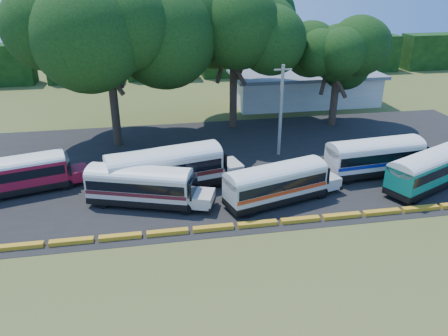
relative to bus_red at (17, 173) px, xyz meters
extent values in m
plane|color=#3B4D19|center=(12.31, -8.91, -1.72)|extent=(160.00, 160.00, 0.00)
cube|color=black|center=(13.31, 3.09, -1.71)|extent=(64.00, 24.00, 0.02)
cube|color=gold|center=(1.81, -7.91, -1.57)|extent=(2.70, 0.45, 0.30)
cube|color=gold|center=(4.81, -7.91, -1.57)|extent=(2.70, 0.45, 0.30)
cube|color=gold|center=(7.81, -7.91, -1.57)|extent=(2.70, 0.45, 0.30)
cube|color=gold|center=(10.81, -7.91, -1.57)|extent=(2.70, 0.45, 0.30)
cube|color=gold|center=(13.81, -7.91, -1.57)|extent=(2.70, 0.45, 0.30)
cube|color=gold|center=(16.81, -7.91, -1.57)|extent=(2.70, 0.45, 0.30)
cube|color=gold|center=(19.81, -7.91, -1.57)|extent=(2.70, 0.45, 0.30)
cube|color=gold|center=(22.81, -7.91, -1.57)|extent=(2.70, 0.45, 0.30)
cube|color=gold|center=(25.81, -7.91, -1.57)|extent=(2.70, 0.45, 0.30)
cube|color=gold|center=(28.81, -7.91, -1.57)|extent=(2.70, 0.45, 0.30)
cube|color=silver|center=(30.31, 21.09, 0.08)|extent=(18.00, 8.00, 3.60)
cube|color=slate|center=(30.31, 21.09, 2.08)|extent=(19.00, 9.00, 0.40)
cube|color=black|center=(0.31, 39.09, 1.28)|extent=(10.00, 4.00, 6.00)
cube|color=black|center=(12.31, 39.09, 1.28)|extent=(10.00, 4.00, 6.00)
cube|color=black|center=(24.31, 39.09, 1.28)|extent=(10.00, 4.00, 6.00)
cube|color=black|center=(36.31, 39.09, 1.28)|extent=(10.00, 4.00, 6.00)
cube|color=black|center=(48.31, 39.09, 1.28)|extent=(10.00, 4.00, 6.00)
cube|color=black|center=(60.31, 39.09, 1.28)|extent=(10.00, 4.00, 6.00)
cylinder|color=black|center=(3.45, -0.07, -1.26)|extent=(0.94, 0.48, 0.90)
cylinder|color=black|center=(2.94, 1.80, -1.26)|extent=(0.94, 0.48, 0.90)
cube|color=black|center=(-0.20, -0.06, -1.13)|extent=(7.74, 4.11, 0.50)
cube|color=maroon|center=(-0.20, -0.06, -0.06)|extent=(7.74, 4.11, 1.65)
cube|color=black|center=(-0.20, -0.06, 0.14)|extent=(7.46, 4.09, 0.69)
ellipsoid|color=white|center=(-0.20, -0.06, 0.77)|extent=(7.74, 4.11, 1.02)
cube|color=maroon|center=(4.15, 1.12, -0.86)|extent=(2.09, 2.34, 0.86)
cube|color=black|center=(3.60, 0.98, 0.02)|extent=(0.67, 2.04, 1.24)
cube|color=black|center=(4.89, 1.33, -1.22)|extent=(0.73, 2.18, 0.27)
cylinder|color=black|center=(12.19, -5.57, -1.26)|extent=(0.94, 0.53, 0.91)
cylinder|color=black|center=(12.81, -3.73, -1.26)|extent=(0.94, 0.53, 0.91)
cylinder|color=black|center=(6.36, -3.58, -1.26)|extent=(0.94, 0.53, 0.91)
cylinder|color=black|center=(6.98, -1.75, -1.26)|extent=(0.94, 0.53, 0.91)
cube|color=black|center=(9.16, -3.51, -1.13)|extent=(7.76, 4.54, 0.50)
cube|color=beige|center=(9.16, -3.51, -0.05)|extent=(7.76, 4.54, 1.66)
cube|color=black|center=(9.16, -3.51, 0.15)|extent=(7.50, 4.49, 0.70)
cube|color=#58161E|center=(9.16, -3.51, -0.38)|extent=(7.70, 4.55, 0.27)
ellipsoid|color=white|center=(9.16, -3.51, 0.78)|extent=(7.76, 4.54, 1.02)
cube|color=beige|center=(13.44, -4.97, -0.85)|extent=(2.19, 2.41, 0.86)
cube|color=black|center=(12.90, -4.79, 0.03)|extent=(0.80, 2.02, 1.24)
cube|color=black|center=(14.17, -5.22, -1.22)|extent=(0.87, 2.15, 0.27)
cube|color=black|center=(5.68, -2.33, -1.22)|extent=(0.87, 2.15, 0.27)
cylinder|color=black|center=(15.31, -1.75, -1.19)|extent=(1.10, 0.52, 1.06)
cylinder|color=black|center=(14.81, 0.46, -1.19)|extent=(1.10, 0.52, 1.06)
cylinder|color=black|center=(8.29, -3.32, -1.19)|extent=(1.10, 0.52, 1.06)
cylinder|color=black|center=(7.80, -1.11, -1.19)|extent=(1.10, 0.52, 1.06)
cube|color=black|center=(11.04, -1.55, -1.03)|extent=(9.04, 4.48, 0.58)
cube|color=beige|center=(11.04, -1.55, 0.23)|extent=(9.04, 4.48, 1.94)
cube|color=black|center=(11.04, -1.55, 0.46)|extent=(8.72, 4.47, 0.81)
cube|color=#4E1414|center=(11.04, -1.55, -0.16)|extent=(8.97, 4.50, 0.32)
ellipsoid|color=white|center=(11.04, -1.55, 1.19)|extent=(9.04, 4.48, 1.19)
cube|color=beige|center=(16.20, -0.39, -0.71)|extent=(2.37, 2.69, 1.00)
cube|color=black|center=(15.55, -0.54, 0.32)|extent=(0.69, 2.41, 1.45)
cube|color=black|center=(17.07, -0.19, -1.13)|extent=(0.75, 2.57, 0.32)
cube|color=black|center=(6.86, -2.49, -1.13)|extent=(0.75, 2.57, 0.32)
cylinder|color=black|center=(22.54, -4.94, -1.26)|extent=(0.95, 0.50, 0.92)
cylinder|color=black|center=(21.99, -3.06, -1.26)|extent=(0.95, 0.50, 0.92)
cylinder|color=black|center=(16.56, -6.69, -1.26)|extent=(0.95, 0.50, 0.92)
cylinder|color=black|center=(16.01, -4.80, -1.26)|extent=(0.95, 0.50, 0.92)
cube|color=black|center=(18.84, -5.00, -1.12)|extent=(7.85, 4.30, 0.50)
cube|color=beige|center=(18.84, -5.00, -0.03)|extent=(7.85, 4.30, 1.68)
cube|color=black|center=(18.84, -5.00, 0.17)|extent=(7.58, 4.27, 0.70)
cube|color=#B43212|center=(18.84, -5.00, -0.37)|extent=(7.79, 4.31, 0.27)
ellipsoid|color=white|center=(18.84, -5.00, 0.80)|extent=(7.85, 4.30, 1.03)
cube|color=beige|center=(23.23, -3.72, -0.85)|extent=(2.15, 2.40, 0.87)
cube|color=black|center=(22.68, -3.88, 0.05)|extent=(0.72, 2.06, 1.26)
cube|color=black|center=(23.98, -3.50, -1.21)|extent=(0.79, 2.20, 0.27)
cube|color=black|center=(15.28, -6.04, -1.21)|extent=(0.79, 2.20, 0.27)
cylinder|color=black|center=(32.12, -2.38, -1.23)|extent=(0.99, 0.36, 0.96)
cylinder|color=black|center=(31.93, -0.33, -1.23)|extent=(0.99, 0.36, 0.96)
cylinder|color=black|center=(25.59, -2.98, -1.23)|extent=(0.99, 0.36, 0.96)
cylinder|color=black|center=(25.40, -0.93, -1.23)|extent=(0.99, 0.36, 0.96)
cube|color=black|center=(28.28, -1.70, -1.09)|extent=(8.10, 3.13, 0.53)
cube|color=white|center=(28.28, -1.70, 0.06)|extent=(8.10, 3.13, 1.77)
cube|color=black|center=(28.28, -1.70, 0.27)|extent=(7.79, 3.16, 0.74)
cube|color=navy|center=(28.28, -1.70, -0.30)|extent=(8.02, 3.16, 0.29)
ellipsoid|color=white|center=(28.28, -1.70, 0.94)|extent=(8.10, 3.13, 1.09)
cube|color=white|center=(33.08, -1.26, -0.80)|extent=(1.92, 2.27, 0.92)
cube|color=black|center=(32.48, -1.31, 0.14)|extent=(0.35, 2.22, 1.32)
cube|color=black|center=(33.90, -1.18, -1.18)|extent=(0.39, 2.37, 0.29)
cube|color=black|center=(24.39, -2.06, -1.18)|extent=(0.39, 2.37, 0.29)
cylinder|color=black|center=(33.99, -2.48, -1.25)|extent=(0.96, 0.63, 0.94)
cylinder|color=black|center=(29.04, -6.95, -1.25)|extent=(0.96, 0.63, 0.94)
cylinder|color=black|center=(28.21, -5.12, -1.25)|extent=(0.96, 0.63, 0.94)
cube|color=black|center=(31.09, -4.91, -1.11)|extent=(7.95, 5.31, 0.51)
cube|color=#0C7B65|center=(31.09, -4.91, 0.00)|extent=(7.95, 5.31, 1.71)
cube|color=black|center=(31.09, -4.91, 0.21)|extent=(7.69, 5.24, 0.72)
ellipsoid|color=white|center=(31.09, -4.91, 0.86)|extent=(7.95, 5.31, 1.05)
cube|color=black|center=(27.65, -6.48, -1.20)|extent=(1.11, 2.15, 0.28)
cylinder|color=#332319|center=(6.96, 9.44, 2.37)|extent=(0.80, 0.80, 8.16)
cylinder|color=#332319|center=(8.18, 9.89, 5.86)|extent=(1.42, 2.91, 4.64)
cylinder|color=#332319|center=(5.96, 10.28, 5.86)|extent=(2.22, 2.53, 4.64)
cylinder|color=#332319|center=(6.73, 8.16, 5.86)|extent=(2.96, 0.94, 4.64)
ellipsoid|color=black|center=(6.96, 9.44, 10.15)|extent=(12.82, 12.82, 9.40)
cylinder|color=#332319|center=(19.28, 12.98, 2.07)|extent=(0.80, 0.80, 7.56)
cylinder|color=#332319|center=(20.50, 13.42, 5.31)|extent=(1.35, 2.73, 4.31)
cylinder|color=#332319|center=(18.28, 13.81, 5.31)|extent=(2.10, 2.39, 4.31)
cylinder|color=#332319|center=(19.05, 11.70, 5.31)|extent=(2.78, 0.91, 4.31)
ellipsoid|color=black|center=(19.28, 12.98, 9.32)|extent=(11.73, 11.73, 8.60)
cylinder|color=#332319|center=(30.34, 11.67, 0.93)|extent=(0.80, 0.80, 5.30)
cylinder|color=#332319|center=(31.56, 12.11, 3.20)|extent=(1.11, 2.06, 3.09)
cylinder|color=#332319|center=(29.34, 12.51, 3.20)|extent=(1.65, 1.84, 3.09)
cylinder|color=#332319|center=(30.11, 10.39, 3.20)|extent=(2.08, 0.79, 3.09)
ellipsoid|color=black|center=(30.34, 11.67, 6.16)|extent=(8.25, 8.25, 6.05)
cylinder|color=gray|center=(21.89, 4.14, 2.46)|extent=(0.30, 0.30, 8.35)
cube|color=gray|center=(21.89, 4.14, 6.22)|extent=(1.60, 0.12, 0.12)
camera|label=1|loc=(10.16, -32.35, 13.73)|focal=35.00mm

